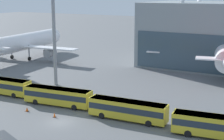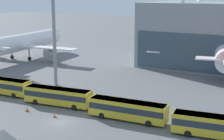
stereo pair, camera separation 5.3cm
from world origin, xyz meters
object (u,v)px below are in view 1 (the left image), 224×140
shuttle_bus_2 (58,95)px  shuttle_bus_3 (128,109)px  shuttle_bus_4 (219,126)px  traffic_cone_0 (27,109)px  shuttle_bus_1 (2,85)px  traffic_cone_1 (54,115)px  airliner_at_gate_near (22,42)px

shuttle_bus_2 → shuttle_bus_3: bearing=-8.4°
shuttle_bus_2 → shuttle_bus_4: bearing=-7.7°
shuttle_bus_3 → traffic_cone_0: (-16.55, -4.58, -1.48)m
shuttle_bus_1 → traffic_cone_1: 17.86m
traffic_cone_1 → shuttle_bus_2: bearing=122.4°
shuttle_bus_4 → airliner_at_gate_near: bearing=147.7°
shuttle_bus_1 → shuttle_bus_3: same height
shuttle_bus_1 → shuttle_bus_3: 27.79m
shuttle_bus_1 → traffic_cone_0: bearing=-29.4°
shuttle_bus_1 → shuttle_bus_2: 13.89m
traffic_cone_1 → shuttle_bus_1: bearing=163.1°
shuttle_bus_1 → traffic_cone_0: 12.47m
airliner_at_gate_near → shuttle_bus_2: (35.80, -28.95, -3.18)m
airliner_at_gate_near → shuttle_bus_3: bearing=-125.6°
shuttle_bus_3 → shuttle_bus_2: bearing=174.4°
shuttle_bus_3 → shuttle_bus_4: same height
shuttle_bus_3 → airliner_at_gate_near: bearing=145.5°
airliner_at_gate_near → traffic_cone_0: size_ratio=51.09×
airliner_at_gate_near → traffic_cone_1: airliner_at_gate_near is taller
traffic_cone_1 → airliner_at_gate_near: bearing=139.0°
shuttle_bus_2 → traffic_cone_1: size_ratio=15.73×
shuttle_bus_4 → traffic_cone_1: size_ratio=15.75×
traffic_cone_0 → traffic_cone_1: (5.80, 0.02, 0.04)m
airliner_at_gate_near → shuttle_bus_4: airliner_at_gate_near is taller
shuttle_bus_2 → traffic_cone_1: 6.04m
shuttle_bus_1 → traffic_cone_1: size_ratio=15.67×
traffic_cone_0 → traffic_cone_1: bearing=0.2°
traffic_cone_1 → traffic_cone_0: bearing=-179.8°
shuttle_bus_3 → traffic_cone_1: size_ratio=15.65×
shuttle_bus_2 → shuttle_bus_3: size_ratio=1.01×
airliner_at_gate_near → shuttle_bus_4: (63.58, -29.39, -3.18)m
airliner_at_gate_near → shuttle_bus_4: 70.12m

